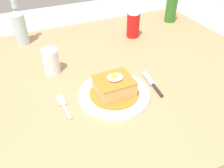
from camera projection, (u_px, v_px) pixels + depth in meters
dining_table at (107, 89)px, 1.06m from camera, size 1.40×1.07×0.72m
main_plate at (114, 94)px, 0.88m from camera, size 0.26×0.26×0.02m
sandwich_meal at (114, 87)px, 0.87m from camera, size 0.18×0.18×0.09m
fork at (65, 108)px, 0.83m from camera, size 0.02×0.14×0.01m
knife at (155, 87)px, 0.92m from camera, size 0.03×0.17×0.01m
soda_can at (133, 25)px, 1.25m from camera, size 0.07×0.07×0.12m
beer_bottle_clear at (19, 25)px, 1.16m from camera, size 0.06×0.06×0.27m
beer_bottle_green at (172, 5)px, 1.39m from camera, size 0.06×0.06×0.27m
drinking_glass at (51, 63)px, 0.99m from camera, size 0.07×0.07×0.10m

